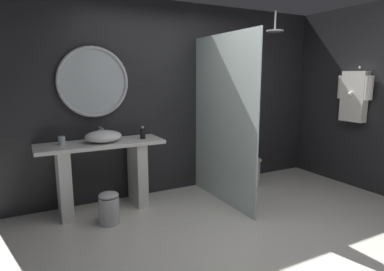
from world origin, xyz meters
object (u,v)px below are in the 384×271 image
(hanging_bathrobe, at_px, (354,94))
(toilet, at_px, (243,167))
(vessel_sink, at_px, (103,136))
(tumbler_cup, at_px, (62,141))
(round_wall_mirror, at_px, (93,82))
(rain_shower_head, at_px, (275,30))
(soap_dispenser, at_px, (143,133))
(waste_bin, at_px, (109,208))

(hanging_bathrobe, height_order, toilet, hanging_bathrobe)
(vessel_sink, bearing_deg, tumbler_cup, 171.57)
(hanging_bathrobe, bearing_deg, tumbler_cup, 167.43)
(toilet, bearing_deg, round_wall_mirror, 174.19)
(tumbler_cup, height_order, rain_shower_head, rain_shower_head)
(vessel_sink, height_order, toilet, vessel_sink)
(tumbler_cup, bearing_deg, soap_dispenser, -4.46)
(tumbler_cup, height_order, waste_bin, tumbler_cup)
(tumbler_cup, bearing_deg, hanging_bathrobe, -12.57)
(vessel_sink, height_order, hanging_bathrobe, hanging_bathrobe)
(soap_dispenser, relative_size, waste_bin, 0.44)
(vessel_sink, distance_m, waste_bin, 0.83)
(vessel_sink, relative_size, soap_dispenser, 2.69)
(round_wall_mirror, distance_m, waste_bin, 1.51)
(tumbler_cup, bearing_deg, vessel_sink, -8.43)
(rain_shower_head, bearing_deg, tumbler_cup, 174.03)
(vessel_sink, distance_m, soap_dispenser, 0.48)
(tumbler_cup, xyz_separation_m, toilet, (2.55, -0.01, -0.65))
(tumbler_cup, distance_m, soap_dispenser, 0.94)
(round_wall_mirror, bearing_deg, tumbler_cup, -154.53)
(hanging_bathrobe, bearing_deg, soap_dispenser, 164.90)
(tumbler_cup, xyz_separation_m, waste_bin, (0.39, -0.46, -0.71))
(rain_shower_head, bearing_deg, soap_dispenser, 173.28)
(toilet, bearing_deg, waste_bin, -168.37)
(round_wall_mirror, distance_m, rain_shower_head, 2.53)
(tumbler_cup, relative_size, hanging_bathrobe, 0.13)
(vessel_sink, bearing_deg, hanging_bathrobe, -13.11)
(rain_shower_head, xyz_separation_m, hanging_bathrobe, (1.02, -0.56, -0.88))
(vessel_sink, relative_size, waste_bin, 1.18)
(round_wall_mirror, height_order, toilet, round_wall_mirror)
(round_wall_mirror, bearing_deg, soap_dispenser, -28.49)
(tumbler_cup, height_order, soap_dispenser, soap_dispenser)
(round_wall_mirror, height_order, hanging_bathrobe, round_wall_mirror)
(tumbler_cup, relative_size, toilet, 0.16)
(soap_dispenser, distance_m, rain_shower_head, 2.30)
(tumbler_cup, xyz_separation_m, hanging_bathrobe, (3.83, -0.85, 0.46))
(waste_bin, bearing_deg, round_wall_mirror, 86.87)
(soap_dispenser, relative_size, hanging_bathrobe, 0.20)
(rain_shower_head, relative_size, waste_bin, 0.77)
(waste_bin, bearing_deg, vessel_sink, 80.96)
(soap_dispenser, xyz_separation_m, hanging_bathrobe, (2.89, -0.78, 0.44))
(waste_bin, bearing_deg, soap_dispenser, 35.12)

